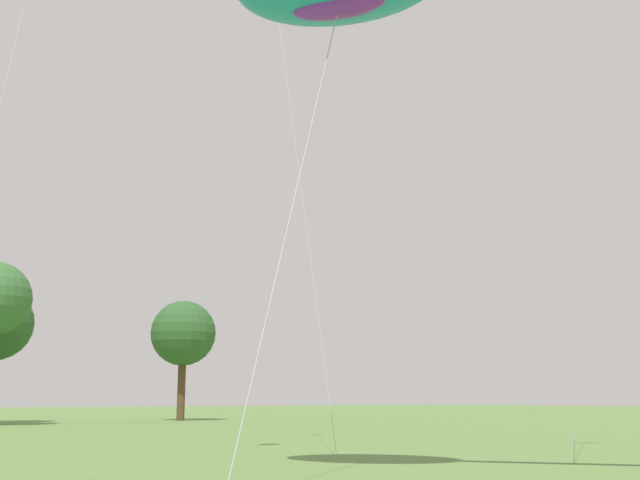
{
  "coord_description": "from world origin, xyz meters",
  "views": [
    {
      "loc": [
        -5.81,
        1.58,
        1.64
      ],
      "look_at": [
        1.55,
        10.87,
        4.05
      ],
      "focal_mm": 43.67,
      "sensor_mm": 36.0,
      "label": 1
    }
  ],
  "objects": [
    {
      "name": "small_kite_box_yellow",
      "position": [
        9.36,
        23.23,
        15.53
      ],
      "size": [
        0.92,
        4.7,
        17.97
      ],
      "rotation": [
        0.0,
        0.0,
        1.38
      ],
      "color": "orange",
      "rests_on": "ground"
    },
    {
      "name": "tree_broad_distant",
      "position": [
        23.05,
        54.87,
        6.48
      ],
      "size": [
        4.94,
        4.94,
        9.0
      ],
      "color": "#513823",
      "rests_on": "ground"
    }
  ]
}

